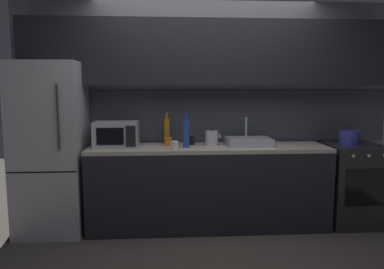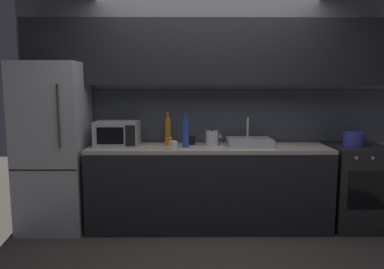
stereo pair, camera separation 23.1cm
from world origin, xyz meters
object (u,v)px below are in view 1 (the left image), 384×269
object	(u,v)px
wine_bottle_amber	(167,130)
cooking_pot	(349,138)
refrigerator	(51,148)
kettle	(212,138)
microwave	(117,134)
mug_dark	(191,140)
mug_orange	(168,142)
oven_range	(352,184)
mug_white	(174,146)
wine_bottle_blue	(186,133)

from	to	relation	value
wine_bottle_amber	cooking_pot	world-z (taller)	wine_bottle_amber
refrigerator	kettle	size ratio (longest dim) A/B	9.64
microwave	refrigerator	bearing A→B (deg)	-178.45
mug_dark	cooking_pot	world-z (taller)	cooking_pot
mug_dark	kettle	bearing A→B (deg)	-16.44
mug_orange	cooking_pot	world-z (taller)	cooking_pot
oven_range	kettle	distance (m)	1.67
oven_range	mug_white	xyz separation A→B (m)	(-2.00, -0.22, 0.49)
wine_bottle_amber	mug_orange	world-z (taller)	wine_bottle_amber
microwave	wine_bottle_amber	xyz separation A→B (m)	(0.53, 0.17, 0.02)
wine_bottle_blue	oven_range	bearing A→B (deg)	2.08
refrigerator	mug_orange	size ratio (longest dim) A/B	19.24
wine_bottle_amber	microwave	bearing A→B (deg)	-162.13
cooking_pot	mug_dark	bearing A→B (deg)	176.47
oven_range	cooking_pot	xyz separation A→B (m)	(-0.06, 0.00, 0.53)
refrigerator	wine_bottle_blue	distance (m)	1.43
mug_orange	mug_white	distance (m)	0.27
cooking_pot	kettle	bearing A→B (deg)	178.38
refrigerator	microwave	size ratio (longest dim) A/B	3.89
refrigerator	mug_orange	distance (m)	1.23
oven_range	microwave	xyz separation A→B (m)	(-2.61, 0.02, 0.58)
cooking_pot	mug_orange	bearing A→B (deg)	178.78
mug_white	wine_bottle_blue	bearing A→B (deg)	49.98
kettle	mug_dark	bearing A→B (deg)	163.56
oven_range	mug_orange	world-z (taller)	mug_orange
microwave	mug_white	size ratio (longest dim) A/B	5.17
wine_bottle_amber	mug_dark	size ratio (longest dim) A/B	3.62
oven_range	kettle	size ratio (longest dim) A/B	4.86
microwave	mug_dark	distance (m)	0.81
oven_range	refrigerator	bearing A→B (deg)	179.98
kettle	microwave	bearing A→B (deg)	-178.60
wine_bottle_blue	mug_orange	distance (m)	0.24
refrigerator	microwave	distance (m)	0.69
wine_bottle_amber	mug_orange	xyz separation A→B (m)	(0.01, -0.15, -0.11)
microwave	wine_bottle_blue	world-z (taller)	wine_bottle_blue
mug_orange	wine_bottle_amber	bearing A→B (deg)	95.46
wine_bottle_amber	mug_dark	world-z (taller)	wine_bottle_amber
wine_bottle_blue	mug_dark	size ratio (longest dim) A/B	3.67
kettle	wine_bottle_amber	bearing A→B (deg)	163.24
kettle	wine_bottle_amber	distance (m)	0.51
kettle	mug_orange	bearing A→B (deg)	-179.92
wine_bottle_amber	mug_dark	distance (m)	0.30
refrigerator	wine_bottle_amber	world-z (taller)	refrigerator
wine_bottle_amber	mug_white	bearing A→B (deg)	-79.51
kettle	wine_bottle_amber	size ratio (longest dim) A/B	0.51
refrigerator	mug_orange	world-z (taller)	refrigerator
oven_range	cooking_pot	world-z (taller)	cooking_pot
microwave	mug_dark	world-z (taller)	microwave
wine_bottle_blue	mug_orange	xyz separation A→B (m)	(-0.19, 0.11, -0.11)
mug_dark	cooking_pot	size ratio (longest dim) A/B	0.44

